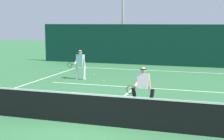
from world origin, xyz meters
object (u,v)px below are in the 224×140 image
object	(u,v)px
player_far	(80,63)
tennis_ball_extra	(104,81)
tennis_ball	(94,75)
player_near	(143,86)

from	to	relation	value
player_far	tennis_ball_extra	distance (m)	1.69
player_far	tennis_ball	bearing A→B (deg)	-84.77
tennis_ball	player_near	bearing A→B (deg)	-56.49
tennis_ball	tennis_ball_extra	distance (m)	2.22
player_far	tennis_ball_extra	bearing A→B (deg)	-177.12
player_far	tennis_ball_extra	xyz separation A→B (m)	(1.44, -0.22, -0.86)
player_far	tennis_ball	world-z (taller)	player_far
tennis_ball_extra	player_far	bearing A→B (deg)	171.36
player_near	tennis_ball	distance (m)	8.01
player_far	tennis_ball	xyz separation A→B (m)	(0.18, 1.61, -0.86)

